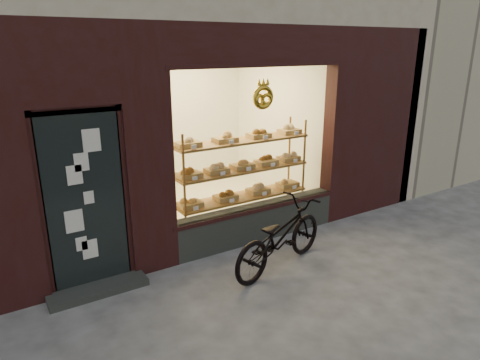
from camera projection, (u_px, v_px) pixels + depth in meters
ground at (333, 320)px, 4.61m from camera, size 90.00×90.00×0.00m
display_shelf at (242, 178)px, 6.63m from camera, size 2.20×0.45×1.70m
bicycle at (280, 236)px, 5.57m from camera, size 1.81×1.03×0.90m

